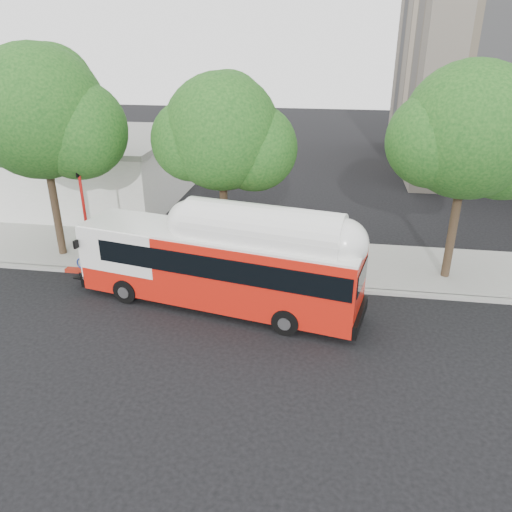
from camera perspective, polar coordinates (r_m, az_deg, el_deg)
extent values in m
plane|color=black|center=(18.49, -4.40, -8.61)|extent=(120.00, 120.00, 0.00)
cube|color=gray|center=(24.06, -0.95, -0.18)|extent=(60.00, 5.00, 0.15)
cube|color=gray|center=(21.76, -2.11, -2.97)|extent=(60.00, 0.30, 0.15)
cube|color=maroon|center=(22.47, -9.65, -2.38)|extent=(10.00, 0.32, 0.16)
cylinder|color=#2D2116|center=(25.22, -22.14, 6.36)|extent=(0.36, 0.36, 6.08)
sphere|color=#124013|center=(24.45, -23.56, 14.84)|extent=(5.80, 5.80, 5.80)
sphere|color=#124013|center=(23.94, -19.67, 13.40)|extent=(4.35, 4.35, 4.35)
cylinder|color=#2D2116|center=(22.82, -3.70, 5.53)|extent=(0.36, 0.36, 5.44)
sphere|color=#124013|center=(21.98, -3.94, 13.96)|extent=(5.00, 5.00, 5.00)
sphere|color=#124013|center=(22.04, -0.20, 12.24)|extent=(3.75, 3.75, 3.75)
cylinder|color=#2D2116|center=(22.68, 21.75, 4.13)|extent=(0.36, 0.36, 5.76)
sphere|color=#124013|center=(21.83, 23.22, 13.03)|extent=(5.40, 5.40, 5.40)
sphere|color=#124013|center=(22.54, 26.52, 10.87)|extent=(4.05, 4.05, 4.05)
cube|color=silver|center=(35.02, -22.22, 9.18)|extent=(16.00, 10.00, 4.00)
cube|color=gray|center=(34.61, -22.77, 12.53)|extent=(16.20, 10.20, 0.30)
cube|color=red|center=(19.43, -4.39, -1.30)|extent=(11.32, 4.57, 2.67)
cube|color=black|center=(19.02, -3.18, 0.00)|extent=(10.25, 4.40, 0.88)
cube|color=white|center=(18.88, -4.52, 2.47)|extent=(11.31, 4.50, 0.09)
cube|color=white|center=(18.14, 0.77, 2.43)|extent=(6.15, 2.99, 0.51)
cube|color=black|center=(22.93, -18.16, -1.68)|extent=(1.06, 1.77, 0.06)
imported|color=#22379D|center=(22.75, -18.31, -0.68)|extent=(0.86, 1.66, 0.83)
cylinder|color=red|center=(23.62, -18.84, 3.53)|extent=(0.13, 0.13, 4.37)
cube|color=black|center=(22.97, -19.60, 8.88)|extent=(0.05, 0.44, 0.27)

